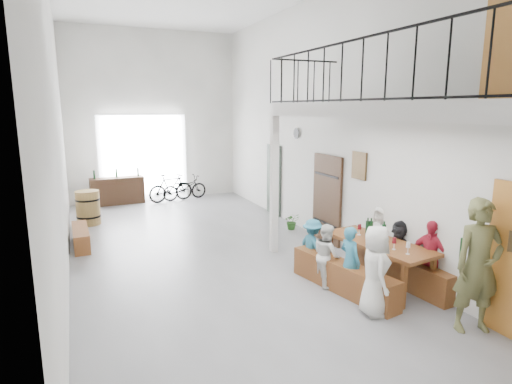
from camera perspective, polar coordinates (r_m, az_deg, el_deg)
name	(u,v)px	position (r m, az deg, el deg)	size (l,w,h in m)	color
floor	(210,253)	(9.25, -6.21, -8.04)	(12.00, 12.00, 0.00)	slate
room_walls	(206,81)	(8.75, -6.71, 14.50)	(12.00, 12.00, 12.00)	white
gateway_portal	(144,158)	(14.56, -14.76, 4.38)	(2.80, 0.08, 2.80)	white
right_wall_decor	(373,177)	(8.43, 15.32, 1.95)	(0.07, 8.28, 5.07)	#A16324
balcony	(392,113)	(6.90, 17.65, 10.05)	(1.52, 5.62, 4.00)	silver
tasting_table	(378,246)	(7.67, 16.00, -6.96)	(1.07, 2.06, 0.79)	brown
bench_inner	(343,277)	(7.44, 11.50, -11.06)	(0.35, 2.17, 0.50)	brown
bench_wall	(398,270)	(8.00, 18.43, -9.79)	(0.28, 2.18, 0.50)	brown
tableware	(379,233)	(7.62, 16.07, -5.30)	(0.35, 1.21, 0.35)	black
side_bench	(81,237)	(10.33, -22.32, -5.58)	(0.32, 1.47, 0.41)	brown
oak_barrel	(88,208)	(12.08, -21.48, -1.96)	(0.61, 0.61, 0.90)	olive
serving_counter	(118,191)	(14.31, -17.98, 0.15)	(1.63, 0.45, 0.86)	#342213
counter_bottles	(117,173)	(14.18, -18.10, 2.39)	(1.38, 0.14, 0.28)	black
guest_left_a	(375,271)	(6.64, 15.61, -10.05)	(0.67, 0.43, 1.36)	silver
guest_left_b	(350,261)	(7.19, 12.41, -9.02)	(0.43, 0.28, 1.17)	#286D88
guest_left_c	(327,255)	(7.53, 9.40, -8.27)	(0.53, 0.41, 1.09)	silver
guest_left_d	(313,246)	(8.05, 7.55, -7.17)	(0.67, 0.38, 1.03)	#286D88
guest_right_a	(430,258)	(7.63, 22.15, -8.10)	(0.74, 0.31, 1.26)	#A71C2F
guest_right_b	(399,250)	(8.10, 18.47, -7.37)	(1.00, 0.32, 1.08)	black
guest_right_c	(381,236)	(8.62, 16.34, -5.70)	(0.59, 0.38, 1.20)	silver
host_standing	(478,266)	(6.59, 27.52, -8.74)	(0.68, 0.45, 1.87)	brown
potted_plant	(292,221)	(10.87, 4.83, -3.91)	(0.38, 0.33, 0.42)	#22521C
bicycle_near	(185,188)	(14.49, -9.51, 0.58)	(0.54, 1.54, 0.81)	black
bicycle_far	(171,188)	(14.25, -11.29, 0.56)	(0.43, 1.53, 0.92)	black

